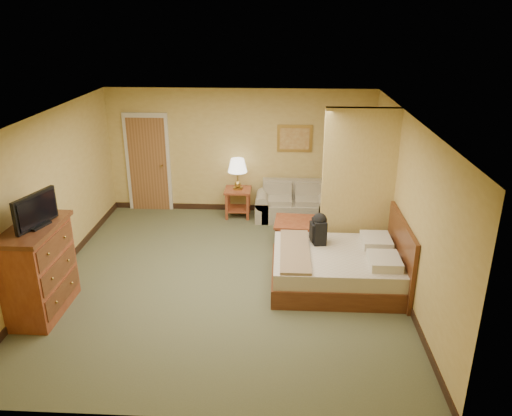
# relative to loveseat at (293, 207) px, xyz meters

# --- Properties ---
(floor) EXTENTS (6.00, 6.00, 0.00)m
(floor) POSITION_rel_loveseat_xyz_m (-1.12, -2.57, -0.25)
(floor) COLOR #505336
(floor) RESTS_ON ground
(ceiling) EXTENTS (6.00, 6.00, 0.00)m
(ceiling) POSITION_rel_loveseat_xyz_m (-1.12, -2.57, 2.35)
(ceiling) COLOR white
(ceiling) RESTS_ON back_wall
(back_wall) EXTENTS (5.50, 0.02, 2.60)m
(back_wall) POSITION_rel_loveseat_xyz_m (-1.12, 0.43, 1.05)
(back_wall) COLOR tan
(back_wall) RESTS_ON floor
(left_wall) EXTENTS (0.02, 6.00, 2.60)m
(left_wall) POSITION_rel_loveseat_xyz_m (-3.87, -2.57, 1.05)
(left_wall) COLOR tan
(left_wall) RESTS_ON floor
(right_wall) EXTENTS (0.02, 6.00, 2.60)m
(right_wall) POSITION_rel_loveseat_xyz_m (1.63, -2.57, 1.05)
(right_wall) COLOR tan
(right_wall) RESTS_ON floor
(partition) EXTENTS (1.20, 0.15, 2.60)m
(partition) POSITION_rel_loveseat_xyz_m (1.03, -1.64, 1.05)
(partition) COLOR tan
(partition) RESTS_ON floor
(door) EXTENTS (0.94, 0.16, 2.10)m
(door) POSITION_rel_loveseat_xyz_m (-3.07, 0.40, 0.78)
(door) COLOR beige
(door) RESTS_ON floor
(baseboard) EXTENTS (5.50, 0.02, 0.12)m
(baseboard) POSITION_rel_loveseat_xyz_m (-1.12, 0.42, -0.19)
(baseboard) COLOR black
(baseboard) RESTS_ON floor
(loveseat) EXTENTS (1.54, 0.72, 0.78)m
(loveseat) POSITION_rel_loveseat_xyz_m (0.00, 0.00, 0.00)
(loveseat) COLOR gray
(loveseat) RESTS_ON floor
(side_table) EXTENTS (0.54, 0.54, 0.59)m
(side_table) POSITION_rel_loveseat_xyz_m (-1.15, 0.08, 0.14)
(side_table) COLOR maroon
(side_table) RESTS_ON floor
(table_lamp) EXTENTS (0.39, 0.39, 0.65)m
(table_lamp) POSITION_rel_loveseat_xyz_m (-1.15, 0.08, 0.83)
(table_lamp) COLOR #A4853C
(table_lamp) RESTS_ON side_table
(coffee_table) EXTENTS (0.77, 0.77, 0.46)m
(coffee_table) POSITION_rel_loveseat_xyz_m (0.00, -1.24, 0.08)
(coffee_table) COLOR maroon
(coffee_table) RESTS_ON floor
(wall_picture) EXTENTS (0.72, 0.04, 0.56)m
(wall_picture) POSITION_rel_loveseat_xyz_m (0.00, 0.41, 1.35)
(wall_picture) COLOR #B78E3F
(wall_picture) RESTS_ON back_wall
(dresser) EXTENTS (0.65, 1.24, 1.32)m
(dresser) POSITION_rel_loveseat_xyz_m (-3.60, -3.66, 0.41)
(dresser) COLOR maroon
(dresser) RESTS_ON floor
(tv) EXTENTS (0.27, 0.74, 0.46)m
(tv) POSITION_rel_loveseat_xyz_m (-3.50, -3.66, 1.29)
(tv) COLOR black
(tv) RESTS_ON dresser
(bed) EXTENTS (2.00, 1.70, 1.10)m
(bed) POSITION_rel_loveseat_xyz_m (0.70, -2.67, 0.05)
(bed) COLOR #4F2512
(bed) RESTS_ON floor
(backpack) EXTENTS (0.24, 0.32, 0.51)m
(backpack) POSITION_rel_loveseat_xyz_m (0.36, -2.30, 0.55)
(backpack) COLOR black
(backpack) RESTS_ON bed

